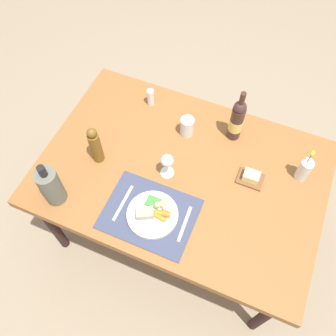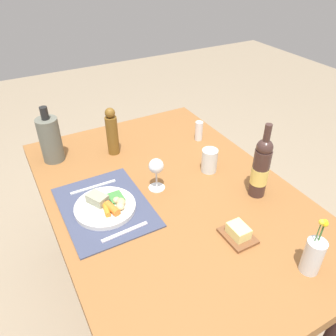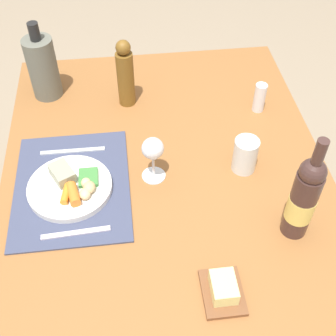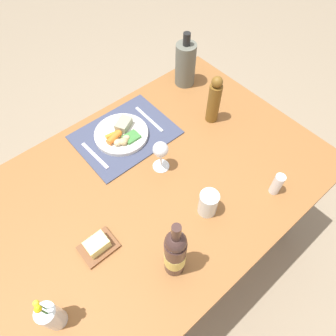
{
  "view_description": "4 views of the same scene",
  "coord_description": "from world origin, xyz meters",
  "px_view_note": "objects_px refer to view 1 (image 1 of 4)",
  "views": [
    {
      "loc": [
        0.3,
        -0.9,
        2.35
      ],
      "look_at": [
        -0.05,
        -0.07,
        0.84
      ],
      "focal_mm": 38.72,
      "sensor_mm": 36.0,
      "label": 1
    },
    {
      "loc": [
        0.98,
        -0.56,
        1.66
      ],
      "look_at": [
        -0.04,
        0.0,
        0.84
      ],
      "focal_mm": 36.03,
      "sensor_mm": 36.0,
      "label": 2
    },
    {
      "loc": [
        0.84,
        -0.1,
        1.74
      ],
      "look_at": [
        -0.05,
        0.0,
        0.78
      ],
      "focal_mm": 47.65,
      "sensor_mm": 36.0,
      "label": 3
    },
    {
      "loc": [
        0.4,
        0.55,
        1.81
      ],
      "look_at": [
        -0.07,
        0.0,
        0.77
      ],
      "focal_mm": 32.45,
      "sensor_mm": 36.0,
      "label": 4
    }
  ],
  "objects_px": {
    "dining_table": "(181,177)",
    "pepper_mill": "(95,145)",
    "cooler_bottle": "(51,186)",
    "wine_bottle": "(237,120)",
    "fork": "(123,203)",
    "salt_shaker": "(151,97)",
    "water_tumbler": "(187,127)",
    "flower_vase": "(304,169)",
    "wine_glass": "(167,162)",
    "knife": "(185,224)",
    "dinner_plate": "(153,214)",
    "butter_dish": "(251,177)"
  },
  "relations": [
    {
      "from": "dinner_plate",
      "to": "wine_glass",
      "type": "relative_size",
      "value": 1.64
    },
    {
      "from": "wine_glass",
      "to": "flower_vase",
      "type": "bearing_deg",
      "value": 21.13
    },
    {
      "from": "dinner_plate",
      "to": "water_tumbler",
      "type": "relative_size",
      "value": 2.19
    },
    {
      "from": "wine_glass",
      "to": "water_tumbler",
      "type": "distance_m",
      "value": 0.28
    },
    {
      "from": "dinner_plate",
      "to": "pepper_mill",
      "type": "relative_size",
      "value": 1.0
    },
    {
      "from": "wine_glass",
      "to": "water_tumbler",
      "type": "height_order",
      "value": "wine_glass"
    },
    {
      "from": "fork",
      "to": "salt_shaker",
      "type": "height_order",
      "value": "salt_shaker"
    },
    {
      "from": "wine_bottle",
      "to": "butter_dish",
      "type": "bearing_deg",
      "value": -54.38
    },
    {
      "from": "flower_vase",
      "to": "pepper_mill",
      "type": "xyz_separation_m",
      "value": [
        -1.0,
        -0.3,
        0.05
      ]
    },
    {
      "from": "cooler_bottle",
      "to": "water_tumbler",
      "type": "relative_size",
      "value": 2.51
    },
    {
      "from": "wine_bottle",
      "to": "fork",
      "type": "bearing_deg",
      "value": -121.4
    },
    {
      "from": "butter_dish",
      "to": "water_tumbler",
      "type": "xyz_separation_m",
      "value": [
        -0.41,
        0.15,
        0.03
      ]
    },
    {
      "from": "dining_table",
      "to": "pepper_mill",
      "type": "bearing_deg",
      "value": -167.24
    },
    {
      "from": "flower_vase",
      "to": "salt_shaker",
      "type": "bearing_deg",
      "value": 170.69
    },
    {
      "from": "dining_table",
      "to": "salt_shaker",
      "type": "distance_m",
      "value": 0.5
    },
    {
      "from": "cooler_bottle",
      "to": "dinner_plate",
      "type": "bearing_deg",
      "value": 11.25
    },
    {
      "from": "cooler_bottle",
      "to": "pepper_mill",
      "type": "relative_size",
      "value": 1.14
    },
    {
      "from": "flower_vase",
      "to": "wine_glass",
      "type": "distance_m",
      "value": 0.68
    },
    {
      "from": "pepper_mill",
      "to": "wine_bottle",
      "type": "bearing_deg",
      "value": 34.64
    },
    {
      "from": "fork",
      "to": "water_tumbler",
      "type": "height_order",
      "value": "water_tumbler"
    },
    {
      "from": "salt_shaker",
      "to": "water_tumbler",
      "type": "relative_size",
      "value": 0.94
    },
    {
      "from": "butter_dish",
      "to": "wine_bottle",
      "type": "height_order",
      "value": "wine_bottle"
    },
    {
      "from": "dining_table",
      "to": "cooler_bottle",
      "type": "height_order",
      "value": "cooler_bottle"
    },
    {
      "from": "flower_vase",
      "to": "fork",
      "type": "bearing_deg",
      "value": -147.27
    },
    {
      "from": "pepper_mill",
      "to": "water_tumbler",
      "type": "distance_m",
      "value": 0.5
    },
    {
      "from": "knife",
      "to": "wine_bottle",
      "type": "height_order",
      "value": "wine_bottle"
    },
    {
      "from": "knife",
      "to": "flower_vase",
      "type": "relative_size",
      "value": 0.84
    },
    {
      "from": "wine_bottle",
      "to": "knife",
      "type": "bearing_deg",
      "value": -95.07
    },
    {
      "from": "dining_table",
      "to": "wine_bottle",
      "type": "distance_m",
      "value": 0.41
    },
    {
      "from": "flower_vase",
      "to": "knife",
      "type": "bearing_deg",
      "value": -133.27
    },
    {
      "from": "knife",
      "to": "pepper_mill",
      "type": "relative_size",
      "value": 0.75
    },
    {
      "from": "dining_table",
      "to": "pepper_mill",
      "type": "height_order",
      "value": "pepper_mill"
    },
    {
      "from": "cooler_bottle",
      "to": "pepper_mill",
      "type": "distance_m",
      "value": 0.29
    },
    {
      "from": "butter_dish",
      "to": "wine_glass",
      "type": "relative_size",
      "value": 0.86
    },
    {
      "from": "dinner_plate",
      "to": "fork",
      "type": "bearing_deg",
      "value": -179.82
    },
    {
      "from": "dining_table",
      "to": "wine_glass",
      "type": "bearing_deg",
      "value": -149.21
    },
    {
      "from": "cooler_bottle",
      "to": "flower_vase",
      "type": "bearing_deg",
      "value": 28.43
    },
    {
      "from": "knife",
      "to": "wine_bottle",
      "type": "xyz_separation_m",
      "value": [
        0.05,
        0.59,
        0.13
      ]
    },
    {
      "from": "salt_shaker",
      "to": "dining_table",
      "type": "bearing_deg",
      "value": -46.54
    },
    {
      "from": "dining_table",
      "to": "knife",
      "type": "xyz_separation_m",
      "value": [
        0.12,
        -0.27,
        0.07
      ]
    },
    {
      "from": "dining_table",
      "to": "salt_shaker",
      "type": "relative_size",
      "value": 13.82
    },
    {
      "from": "flower_vase",
      "to": "pepper_mill",
      "type": "relative_size",
      "value": 0.9
    },
    {
      "from": "knife",
      "to": "salt_shaker",
      "type": "distance_m",
      "value": 0.77
    },
    {
      "from": "butter_dish",
      "to": "flower_vase",
      "type": "distance_m",
      "value": 0.26
    },
    {
      "from": "wine_bottle",
      "to": "cooler_bottle",
      "type": "xyz_separation_m",
      "value": [
        -0.69,
        -0.7,
        -0.02
      ]
    },
    {
      "from": "knife",
      "to": "pepper_mill",
      "type": "height_order",
      "value": "pepper_mill"
    },
    {
      "from": "wine_bottle",
      "to": "cooler_bottle",
      "type": "relative_size",
      "value": 1.19
    },
    {
      "from": "dining_table",
      "to": "pepper_mill",
      "type": "relative_size",
      "value": 5.88
    },
    {
      "from": "pepper_mill",
      "to": "wine_glass",
      "type": "bearing_deg",
      "value": 9.08
    },
    {
      "from": "dining_table",
      "to": "dinner_plate",
      "type": "xyz_separation_m",
      "value": [
        -0.04,
        -0.29,
        0.08
      ]
    }
  ]
}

